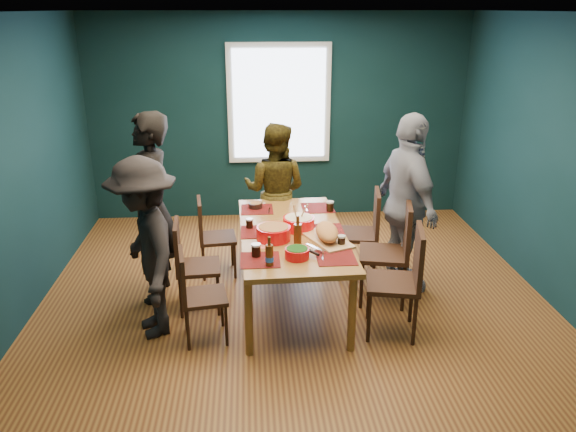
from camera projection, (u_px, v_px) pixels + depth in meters
name	position (u px, v px, depth m)	size (l,w,h in m)	color
room	(292.00, 160.00, 5.35)	(5.01, 5.01, 2.71)	#97642C
dining_table	(292.00, 238.00, 5.35)	(1.03, 1.97, 0.74)	olive
chair_left_far	(210.00, 231.00, 5.97)	(0.42, 0.42, 0.85)	#331A11
chair_left_mid	(189.00, 259.00, 5.25)	(0.43, 0.43, 0.89)	#331A11
chair_left_near	(195.00, 289.00, 4.76)	(0.43, 0.43, 0.83)	#331A11
chair_right_far	(366.00, 227.00, 5.95)	(0.49, 0.49, 0.94)	#331A11
chair_right_mid	(394.00, 245.00, 5.38)	(0.55, 0.55, 1.02)	#331A11
chair_right_near	(404.00, 274.00, 4.83)	(0.53, 0.53, 1.00)	#331A11
person_far_left	(151.00, 209.00, 5.36)	(0.68, 0.44, 1.86)	black
person_back	(275.00, 190.00, 6.40)	(0.75, 0.59, 1.55)	black
person_right	(407.00, 205.00, 5.52)	(1.06, 0.44, 1.82)	silver
person_near_left	(146.00, 249.00, 4.78)	(1.04, 0.60, 1.60)	black
bowl_salad	(274.00, 233.00, 5.11)	(0.31, 0.31, 0.13)	red
bowl_dumpling	(299.00, 223.00, 5.35)	(0.30, 0.30, 0.28)	red
bowl_herbs	(297.00, 253.00, 4.74)	(0.21, 0.21, 0.09)	red
cutting_board	(327.00, 234.00, 5.09)	(0.46, 0.70, 0.15)	tan
small_bowl	(255.00, 205.00, 5.92)	(0.15, 0.15, 0.06)	black
beer_bottle_a	(269.00, 256.00, 4.58)	(0.07, 0.07, 0.26)	#48230C
beer_bottle_b	(298.00, 234.00, 4.97)	(0.07, 0.07, 0.28)	#48230C
cola_glass_a	(256.00, 250.00, 4.76)	(0.08, 0.08, 0.12)	black
cola_glass_b	(342.00, 240.00, 4.98)	(0.07, 0.07, 0.10)	black
cola_glass_c	(330.00, 206.00, 5.82)	(0.08, 0.08, 0.11)	black
cola_glass_d	(249.00, 223.00, 5.38)	(0.07, 0.07, 0.10)	black
napkin_a	(333.00, 230.00, 5.35)	(0.15, 0.15, 0.00)	#F47466
napkin_b	(260.00, 246.00, 5.00)	(0.12, 0.12, 0.00)	#F47466
napkin_c	(338.00, 262.00, 4.68)	(0.13, 0.13, 0.00)	#F47466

